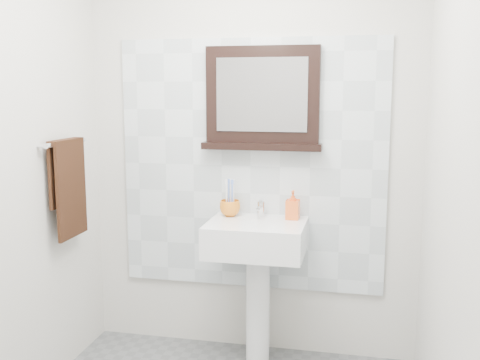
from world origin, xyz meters
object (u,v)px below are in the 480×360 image
(hand_towel, at_px, (68,181))
(toothbrush_cup, at_px, (230,208))
(soap_dispenser, at_px, (293,205))
(pedestal_sink, at_px, (257,253))
(framed_mirror, at_px, (262,101))

(hand_towel, bearing_deg, toothbrush_cup, 23.62)
(soap_dispenser, height_order, hand_towel, hand_towel)
(pedestal_sink, xyz_separation_m, soap_dispenser, (0.19, 0.11, 0.27))
(toothbrush_cup, height_order, framed_mirror, framed_mirror)
(pedestal_sink, bearing_deg, framed_mirror, 91.73)
(pedestal_sink, relative_size, soap_dispenser, 5.75)
(soap_dispenser, bearing_deg, framed_mirror, 161.21)
(framed_mirror, relative_size, hand_towel, 1.28)
(toothbrush_cup, xyz_separation_m, hand_towel, (-0.84, -0.37, 0.20))
(soap_dispenser, xyz_separation_m, framed_mirror, (-0.20, 0.08, 0.59))
(pedestal_sink, distance_m, toothbrush_cup, 0.31)
(framed_mirror, distance_m, hand_towel, 1.19)
(hand_towel, bearing_deg, soap_dispenser, 16.82)
(pedestal_sink, distance_m, soap_dispenser, 0.35)
(toothbrush_cup, xyz_separation_m, soap_dispenser, (0.37, -0.00, 0.04))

